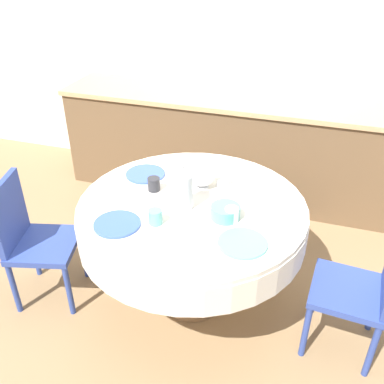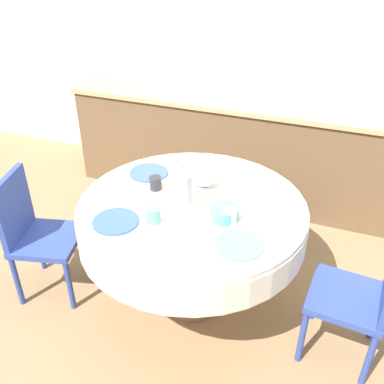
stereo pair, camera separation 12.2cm
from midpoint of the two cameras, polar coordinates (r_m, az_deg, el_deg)
name	(u,v)px [view 1 (the left image)]	position (r m, az deg, el deg)	size (l,w,h in m)	color
ground_plane	(192,297)	(3.00, -1.20, -13.89)	(12.00, 12.00, 0.00)	#8E704C
wall_back	(256,43)	(3.94, 7.55, 19.07)	(7.00, 0.05, 2.60)	silver
kitchen_counter	(242,147)	(3.90, 5.73, 5.96)	(3.24, 0.64, 0.92)	brown
dining_table	(192,221)	(2.58, -1.36, -3.87)	(1.36, 1.36, 0.76)	olive
chair_left	(365,286)	(2.54, 20.78, -11.63)	(0.43, 0.43, 0.87)	#2D428E
chair_right	(31,236)	(2.93, -21.77, -5.50)	(0.49, 0.49, 0.87)	#2D428E
plate_near_left	(117,224)	(2.38, -11.42, -4.23)	(0.26, 0.26, 0.01)	#3856AD
cup_near_left	(155,217)	(2.34, -6.41, -3.35)	(0.08, 0.08, 0.08)	#5BA39E
plate_near_right	(243,243)	(2.20, 5.18, -6.85)	(0.26, 0.26, 0.01)	#60BCB7
cup_near_right	(232,215)	(2.34, 3.82, -3.08)	(0.08, 0.08, 0.08)	white
plate_far_left	(145,174)	(2.83, -7.47, 2.38)	(0.26, 0.26, 0.01)	#3856AD
cup_far_left	(154,184)	(2.64, -6.44, 1.02)	(0.08, 0.08, 0.08)	#28282D
plate_far_right	(255,183)	(2.72, 7.11, 1.23)	(0.26, 0.26, 0.01)	white
cup_far_right	(222,180)	(2.67, 2.76, 1.60)	(0.08, 0.08, 0.08)	white
coffee_carafe	(183,188)	(2.41, -2.61, 0.49)	(0.11, 0.11, 0.30)	#B2B2B7
teapot	(202,174)	(2.63, -0.04, 2.35)	(0.21, 0.16, 0.20)	white
fruit_bowl	(225,212)	(2.37, 3.01, -2.70)	(0.17, 0.17, 0.07)	#569993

